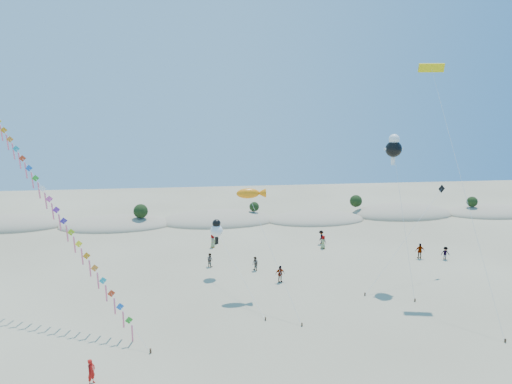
# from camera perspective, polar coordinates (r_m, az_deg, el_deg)

# --- Properties ---
(dune_ridge) EXTENTS (145.30, 11.49, 5.57)m
(dune_ridge) POSITION_cam_1_polar(r_m,az_deg,el_deg) (70.31, -4.22, -3.82)
(dune_ridge) COLOR gray
(dune_ridge) RESTS_ON ground
(kite_train) EXTENTS (17.66, 16.50, 19.65)m
(kite_train) POSITION_cam_1_polar(r_m,az_deg,el_deg) (41.02, -26.11, -0.52)
(kite_train) COLOR #3F2D1E
(kite_train) RESTS_ON ground
(fish_kite) EXTENTS (4.69, 8.67, 10.25)m
(fish_kite) POSITION_cam_1_polar(r_m,az_deg,el_deg) (40.99, -0.63, -0.21)
(fish_kite) COLOR #3F2D1E
(fish_kite) RESTS_ON ground
(cartoon_kite_low) EXTENTS (4.32, 11.95, 6.19)m
(cartoon_kite_low) POSITION_cam_1_polar(r_m,az_deg,el_deg) (46.16, -5.27, -4.98)
(cartoon_kite_low) COLOR #3F2D1E
(cartoon_kite_low) RESTS_ON ground
(cartoon_kite_high) EXTENTS (2.00, 7.19, 15.26)m
(cartoon_kite_high) POSITION_cam_1_polar(r_m,az_deg,el_deg) (45.98, 17.89, 5.70)
(cartoon_kite_high) COLOR #3F2D1E
(cartoon_kite_high) RESTS_ON ground
(parafoil_kite) EXTENTS (2.47, 13.62, 22.12)m
(parafoil_kite) POSITION_cam_1_polar(r_m,az_deg,el_deg) (46.31, 22.45, 14.62)
(parafoil_kite) COLOR #3F2D1E
(parafoil_kite) RESTS_ON ground
(dark_kite) EXTENTS (11.34, 6.35, 9.64)m
(dark_kite) POSITION_cam_1_polar(r_m,az_deg,el_deg) (48.59, 21.14, -3.18)
(dark_kite) COLOR #3F2D1E
(dark_kite) RESTS_ON ground
(flyer_foreground) EXTENTS (0.63, 0.74, 1.71)m
(flyer_foreground) POSITION_cam_1_polar(r_m,az_deg,el_deg) (31.71, -21.10, -21.45)
(flyer_foreground) COLOR #BA120E
(flyer_foreground) RESTS_ON ground
(beachgoers) EXTENTS (29.23, 15.13, 1.88)m
(beachgoers) POSITION_cam_1_polar(r_m,az_deg,el_deg) (53.66, 6.60, -7.51)
(beachgoers) COLOR slate
(beachgoers) RESTS_ON ground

